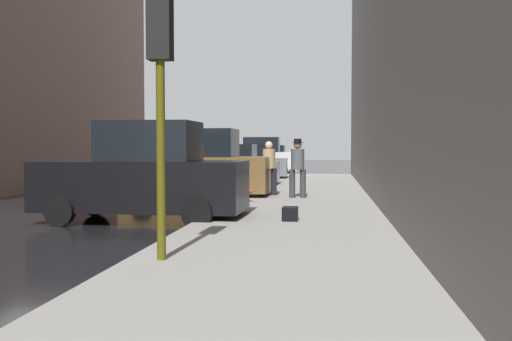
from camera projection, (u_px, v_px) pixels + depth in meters
ground_plane at (36, 219)px, 13.27m from camera, size 120.00×120.00×0.00m
sidewalk at (294, 220)px, 12.51m from camera, size 4.00×40.00×0.15m
parked_black_suv at (144, 176)px, 12.76m from camera, size 4.62×2.10×2.25m
parked_bronze_suv at (199, 167)px, 18.12m from camera, size 4.62×2.10×2.25m
parked_silver_sedan at (228, 167)px, 23.42m from camera, size 4.21×2.08×1.79m
parked_gray_coupe at (246, 164)px, 28.39m from camera, size 4.26×2.17×1.79m
parked_white_van at (259, 158)px, 33.96m from camera, size 4.64×2.15×2.25m
parked_red_hatchback at (269, 159)px, 39.24m from camera, size 4.21×2.08×1.79m
fire_hydrant at (245, 190)px, 15.78m from camera, size 0.42×0.22×0.70m
traffic_light at (160, 67)px, 7.66m from camera, size 0.32×0.32×3.60m
pedestrian_in_tan_coat at (269, 165)px, 18.11m from camera, size 0.51×0.42×1.71m
pedestrian_with_beanie at (298, 165)px, 17.12m from camera, size 0.50×0.41×1.78m
rolling_suitcase at (252, 186)px, 17.49m from camera, size 0.40×0.58×1.04m
duffel_bag at (290, 214)px, 11.88m from camera, size 0.32×0.44×0.28m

